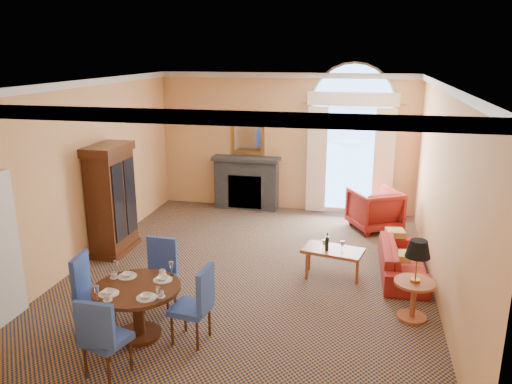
% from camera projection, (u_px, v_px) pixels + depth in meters
% --- Properties ---
extents(ground, '(7.50, 7.50, 0.00)m').
position_uv_depth(ground, '(250.00, 272.00, 8.57)').
color(ground, '#142040').
rests_on(ground, ground).
extents(room_envelope, '(6.04, 7.52, 3.45)m').
position_uv_depth(room_envelope, '(257.00, 121.00, 8.52)').
color(room_envelope, '#EAAF70').
rests_on(room_envelope, ground).
extents(armoire, '(0.59, 1.04, 2.05)m').
position_uv_depth(armoire, '(112.00, 201.00, 9.24)').
color(armoire, '#381A0C').
rests_on(armoire, ground).
extents(dining_table, '(1.14, 1.14, 0.92)m').
position_uv_depth(dining_table, '(137.00, 300.00, 6.52)').
color(dining_table, '#381A0C').
rests_on(dining_table, ground).
extents(dining_chair_north, '(0.50, 0.51, 1.04)m').
position_uv_depth(dining_chair_north, '(160.00, 268.00, 7.33)').
color(dining_chair_north, '#28479F').
rests_on(dining_chair_north, ground).
extents(dining_chair_south, '(0.57, 0.57, 1.04)m').
position_uv_depth(dining_chair_south, '(101.00, 334.00, 5.63)').
color(dining_chair_south, '#28479F').
rests_on(dining_chair_south, ground).
extents(dining_chair_east, '(0.52, 0.52, 1.04)m').
position_uv_depth(dining_chair_east, '(198.00, 300.00, 6.39)').
color(dining_chair_east, '#28479F').
rests_on(dining_chair_east, ground).
extents(dining_chair_west, '(0.54, 0.53, 1.04)m').
position_uv_depth(dining_chair_west, '(88.00, 287.00, 6.74)').
color(dining_chair_west, '#28479F').
rests_on(dining_chair_west, ground).
extents(sofa, '(0.76, 1.85, 0.53)m').
position_uv_depth(sofa, '(403.00, 261.00, 8.40)').
color(sofa, maroon).
rests_on(sofa, ground).
extents(armchair, '(1.27, 1.28, 0.87)m').
position_uv_depth(armchair, '(375.00, 209.00, 10.56)').
color(armchair, maroon).
rests_on(armchair, ground).
extents(coffee_table, '(1.07, 0.74, 0.81)m').
position_uv_depth(coffee_table, '(333.00, 252.00, 8.30)').
color(coffee_table, '#AF5834').
rests_on(coffee_table, ground).
extents(side_table, '(0.57, 0.57, 1.16)m').
position_uv_depth(side_table, '(416.00, 270.00, 6.91)').
color(side_table, '#AF5834').
rests_on(side_table, ground).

